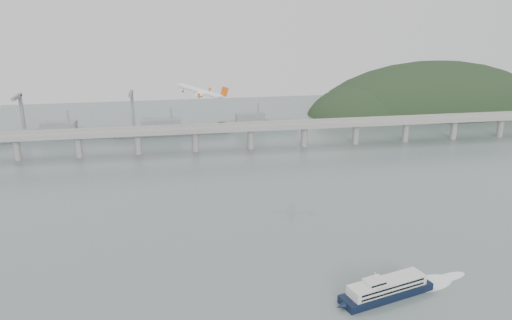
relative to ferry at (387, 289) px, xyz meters
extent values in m
plane|color=slate|center=(-43.17, 45.79, -3.87)|extent=(900.00, 900.00, 0.00)
cube|color=gray|center=(-43.17, 245.79, 16.13)|extent=(800.00, 22.00, 2.20)
cube|color=gray|center=(-43.17, 235.29, 18.13)|extent=(800.00, 0.60, 1.80)
cube|color=gray|center=(-43.17, 256.29, 18.13)|extent=(800.00, 0.60, 1.80)
cylinder|color=gray|center=(-223.17, 245.79, 5.63)|extent=(6.00, 6.00, 21.00)
cylinder|color=gray|center=(-173.17, 245.79, 5.63)|extent=(6.00, 6.00, 21.00)
cylinder|color=gray|center=(-123.17, 245.79, 5.63)|extent=(6.00, 6.00, 21.00)
cylinder|color=gray|center=(-73.17, 245.79, 5.63)|extent=(6.00, 6.00, 21.00)
cylinder|color=gray|center=(-23.17, 245.79, 5.63)|extent=(6.00, 6.00, 21.00)
cylinder|color=gray|center=(26.83, 245.79, 5.63)|extent=(6.00, 6.00, 21.00)
cylinder|color=gray|center=(76.83, 245.79, 5.63)|extent=(6.00, 6.00, 21.00)
cylinder|color=gray|center=(126.83, 245.79, 5.63)|extent=(6.00, 6.00, 21.00)
cylinder|color=gray|center=(176.83, 245.79, 5.63)|extent=(6.00, 6.00, 21.00)
cylinder|color=gray|center=(226.83, 245.79, 5.63)|extent=(6.00, 6.00, 21.00)
ellipsoid|color=black|center=(226.83, 375.79, -21.87)|extent=(320.00, 150.00, 156.00)
ellipsoid|color=black|center=(131.83, 365.79, -15.87)|extent=(140.00, 110.00, 96.00)
ellipsoid|color=black|center=(316.83, 385.79, -28.87)|extent=(220.00, 140.00, 120.00)
cube|color=slate|center=(-193.17, 315.79, 0.13)|extent=(95.67, 20.15, 8.00)
cube|color=slate|center=(-202.67, 315.79, 8.13)|extent=(33.90, 15.02, 8.00)
cylinder|color=slate|center=(-193.17, 315.79, 16.13)|extent=(1.60, 1.60, 14.00)
cube|color=slate|center=(-93.17, 310.79, 0.13)|extent=(110.55, 21.43, 8.00)
cube|color=slate|center=(-104.17, 310.79, 8.13)|extent=(39.01, 16.73, 8.00)
cylinder|color=slate|center=(-93.17, 310.79, 16.13)|extent=(1.60, 1.60, 14.00)
cube|color=slate|center=(-3.17, 320.79, 0.13)|extent=(85.00, 13.60, 8.00)
cube|color=slate|center=(-11.67, 320.79, 8.13)|extent=(29.75, 11.90, 8.00)
cylinder|color=slate|center=(-3.17, 320.79, 16.13)|extent=(1.60, 1.60, 14.00)
cube|color=slate|center=(-243.17, 345.79, 16.13)|extent=(3.00, 3.00, 40.00)
cube|color=slate|center=(-243.17, 335.79, 34.13)|extent=(3.00, 28.00, 3.00)
cube|color=slate|center=(-133.17, 345.79, 16.13)|extent=(3.00, 3.00, 40.00)
cube|color=slate|center=(-133.17, 335.79, 34.13)|extent=(3.00, 28.00, 3.00)
cube|color=black|center=(0.00, 0.00, -2.04)|extent=(47.20, 22.86, 3.67)
cone|color=black|center=(-23.90, -6.60, -2.04)|extent=(5.41, 4.76, 3.67)
cube|color=silver|center=(0.00, 0.00, 2.10)|extent=(39.63, 19.13, 4.59)
cube|color=black|center=(1.24, -4.47, 3.29)|extent=(33.68, 9.44, 0.92)
cube|color=black|center=(1.24, -4.47, 1.09)|extent=(33.68, 9.44, 0.92)
cube|color=black|center=(-1.23, 4.47, 3.29)|extent=(33.68, 9.44, 0.92)
cube|color=black|center=(-1.23, 4.47, 1.09)|extent=(33.68, 9.44, 0.92)
cube|color=silver|center=(-7.08, -1.96, 5.59)|extent=(10.57, 8.64, 2.39)
cube|color=black|center=(-6.21, -5.10, 5.59)|extent=(8.00, 2.31, 0.92)
cylinder|color=silver|center=(-7.08, -1.96, 8.53)|extent=(0.56, 0.56, 3.67)
ellipsoid|color=white|center=(24.79, 6.85, -3.83)|extent=(29.02, 19.79, 0.18)
ellipsoid|color=white|center=(37.19, 10.27, -3.83)|extent=(20.89, 11.66, 0.18)
cylinder|color=white|center=(-73.94, 130.19, 70.37)|extent=(24.88, 12.01, 9.82)
cone|color=white|center=(-87.29, 134.44, 74.15)|extent=(5.23, 4.56, 4.14)
cone|color=white|center=(-60.06, 125.79, 66.90)|extent=(5.88, 4.52, 4.38)
cube|color=white|center=(-73.35, 129.95, 69.25)|extent=(13.20, 30.80, 3.05)
cube|color=white|center=(-60.73, 126.04, 67.74)|extent=(5.89, 11.26, 1.53)
cube|color=#D1510E|center=(-59.10, 125.69, 70.39)|extent=(5.40, 1.67, 6.76)
cylinder|color=#D1510E|center=(-73.49, 135.15, 68.13)|extent=(4.69, 3.42, 3.03)
cylinder|color=black|center=(-75.24, 135.71, 68.63)|extent=(1.46, 2.20, 2.10)
cube|color=white|center=(-73.25, 135.13, 69.01)|extent=(2.44, 0.91, 1.65)
cylinder|color=#D1510E|center=(-76.38, 125.62, 68.64)|extent=(4.69, 3.42, 3.03)
cylinder|color=black|center=(-78.13, 126.18, 69.13)|extent=(1.46, 2.20, 2.10)
cube|color=white|center=(-76.14, 125.59, 69.51)|extent=(2.44, 0.91, 1.65)
cylinder|color=black|center=(-73.10, 132.25, 67.56)|extent=(0.97, 0.47, 2.20)
cylinder|color=black|center=(-73.36, 132.28, 66.60)|extent=(1.29, 0.67, 1.24)
cylinder|color=black|center=(-74.46, 127.74, 67.80)|extent=(0.97, 0.47, 2.20)
cylinder|color=black|center=(-74.73, 127.77, 66.84)|extent=(1.29, 0.67, 1.24)
cylinder|color=black|center=(-84.62, 133.45, 70.76)|extent=(0.97, 0.47, 2.20)
cylinder|color=black|center=(-84.89, 133.48, 69.80)|extent=(1.29, 0.67, 1.24)
cube|color=#D1510E|center=(-66.92, 144.12, 69.05)|extent=(1.96, 0.66, 2.49)
cube|color=#D1510E|center=(-75.86, 114.65, 70.61)|extent=(1.96, 0.66, 2.49)
camera|label=1|loc=(-92.16, -185.30, 125.28)|focal=35.00mm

